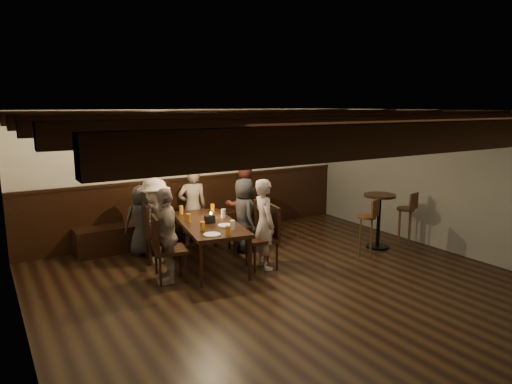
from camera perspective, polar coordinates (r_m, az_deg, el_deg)
room at (r=7.55m, az=-5.62°, el=0.06°), size 7.00×7.00×7.00m
dining_table at (r=7.15m, az=-5.90°, el=-4.22°), size 1.13×1.94×0.68m
chair_left_near at (r=7.52m, az=-12.12°, el=-6.34°), size 0.50×0.50×0.95m
chair_left_far at (r=6.67m, az=-10.81°, el=-8.48°), size 0.51×0.51×0.96m
chair_right_near at (r=7.86m, az=-1.68°, el=-5.39°), size 0.49×0.49×0.92m
chair_right_far at (r=7.05m, az=0.84°, el=-7.16°), size 0.51×0.51×0.97m
person_bench_left at (r=7.84m, az=-14.05°, el=-3.42°), size 0.63×0.47×1.18m
person_bench_centre at (r=8.11m, az=-7.93°, el=-1.89°), size 0.56×0.42×1.41m
person_bench_right at (r=8.23m, az=-1.58°, el=-1.66°), size 0.76×0.64×1.39m
person_left_near at (r=7.41m, az=-12.47°, el=-3.47°), size 0.65×0.95×1.36m
person_left_far at (r=6.55m, az=-11.19°, el=-5.31°), size 0.47×0.84×1.36m
person_right_near at (r=7.78m, az=-1.48°, el=-2.88°), size 0.50×0.68×1.26m
person_right_far at (r=6.95m, az=1.07°, el=-4.02°), size 0.42×0.56×1.39m
pint_a at (r=7.71m, az=-9.34°, el=-2.22°), size 0.07×0.07×0.14m
pint_b at (r=7.79m, az=-5.45°, el=-1.99°), size 0.07×0.07×0.14m
pint_c at (r=7.14m, az=-8.46°, el=-3.25°), size 0.07×0.07×0.14m
pint_d at (r=7.38m, az=-4.10°, el=-2.68°), size 0.07×0.07×0.14m
pint_e at (r=6.64m, az=-6.70°, el=-4.28°), size 0.07×0.07×0.14m
pint_f at (r=6.66m, az=-2.98°, el=-4.16°), size 0.07×0.07×0.14m
pint_g at (r=6.39m, az=-3.54°, el=-4.83°), size 0.07×0.07×0.14m
plate_near at (r=6.44m, az=-5.51°, el=-5.30°), size 0.24×0.24×0.01m
plate_far at (r=6.90m, az=-3.79°, el=-4.18°), size 0.24×0.24×0.01m
condiment_caddy at (r=7.07m, az=-5.81°, el=-3.40°), size 0.15×0.10×0.12m
candle at (r=7.44m, az=-5.65°, el=-2.97°), size 0.05×0.05×0.05m
high_top_table at (r=8.23m, az=15.12°, el=-2.52°), size 0.54×0.54×0.96m
bar_stool_left at (r=7.81m, az=13.60°, el=-5.20°), size 0.34×0.35×0.97m
bar_stool_right at (r=8.56m, az=18.11°, el=-4.03°), size 0.32×0.34×0.97m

